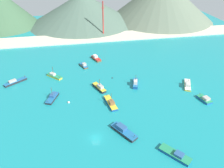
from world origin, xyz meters
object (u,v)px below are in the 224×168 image
object	(u,v)px
fishing_boat_4	(176,154)
fishing_boat_9	(99,87)
fishing_boat_3	(84,65)
fishing_boat_6	(123,131)
fishing_boat_2	(53,97)
fishing_boat_8	(135,83)
fishing_boat_1	(54,76)
buoy_1	(69,102)
fishing_boat_5	(96,58)
fishing_boat_7	(111,103)
fishing_boat_10	(15,82)
radio_tower	(103,19)
fishing_boat_11	(188,85)
buoy_0	(112,78)
fishing_boat_0	(205,99)

from	to	relation	value
fishing_boat_4	fishing_boat_9	distance (m)	46.02
fishing_boat_3	fishing_boat_6	bearing A→B (deg)	-79.45
fishing_boat_2	fishing_boat_8	bearing A→B (deg)	6.70
fishing_boat_1	fishing_boat_4	world-z (taller)	fishing_boat_1
fishing_boat_8	buoy_1	world-z (taller)	fishing_boat_8
fishing_boat_5	fishing_boat_7	size ratio (longest dim) A/B	0.81
fishing_boat_9	buoy_1	bearing A→B (deg)	-150.48
fishing_boat_1	fishing_boat_9	xyz separation A→B (m)	(21.02, -15.10, 0.18)
fishing_boat_7	fishing_boat_10	distance (m)	49.16
fishing_boat_7	radio_tower	bearing A→B (deg)	83.63
fishing_boat_5	fishing_boat_10	bearing A→B (deg)	-155.09
fishing_boat_9	radio_tower	xyz separation A→B (m)	(12.15, 68.96, 11.93)
fishing_boat_4	radio_tower	distance (m)	112.04
fishing_boat_11	buoy_0	distance (m)	36.22
fishing_boat_3	fishing_boat_10	xyz separation A→B (m)	(-33.80, -11.52, 0.03)
buoy_1	fishing_boat_9	bearing A→B (deg)	29.52
buoy_0	fishing_boat_6	bearing A→B (deg)	-94.65
fishing_boat_8	fishing_boat_3	bearing A→B (deg)	133.91
fishing_boat_11	fishing_boat_4	bearing A→B (deg)	-121.57
fishing_boat_6	radio_tower	distance (m)	99.34
buoy_0	fishing_boat_11	bearing A→B (deg)	-22.40
fishing_boat_10	fishing_boat_0	bearing A→B (deg)	-19.76
fishing_boat_1	fishing_boat_2	xyz separation A→B (m)	(0.10, -19.03, 0.01)
fishing_boat_1	fishing_boat_9	distance (m)	25.88
fishing_boat_7	buoy_0	distance (m)	21.67
fishing_boat_2	fishing_boat_10	size ratio (longest dim) A/B	0.88
fishing_boat_0	buoy_0	xyz separation A→B (m)	(-35.33, 25.68, -0.63)
fishing_boat_0	fishing_boat_1	world-z (taller)	fishing_boat_1
fishing_boat_5	buoy_0	xyz separation A→B (m)	(5.40, -23.12, -0.74)
fishing_boat_4	buoy_1	world-z (taller)	fishing_boat_4
buoy_0	buoy_1	distance (m)	27.52
buoy_0	buoy_1	bearing A→B (deg)	-142.36
fishing_boat_1	fishing_boat_3	bearing A→B (deg)	30.22
fishing_boat_3	fishing_boat_4	size ratio (longest dim) A/B	0.77
fishing_boat_8	buoy_0	size ratio (longest dim) A/B	13.46
fishing_boat_8	fishing_boat_10	xyz separation A→B (m)	(-56.52, 12.09, -0.26)
fishing_boat_10	fishing_boat_11	size ratio (longest dim) A/B	0.98
fishing_boat_5	buoy_1	size ratio (longest dim) A/B	8.90
fishing_boat_3	buoy_0	xyz separation A→B (m)	(13.08, -15.37, -0.62)
fishing_boat_1	fishing_boat_10	distance (m)	18.39
fishing_boat_1	fishing_boat_6	distance (m)	51.28
fishing_boat_0	fishing_boat_7	size ratio (longest dim) A/B	0.67
fishing_boat_0	fishing_boat_10	xyz separation A→B (m)	(-82.20, 29.54, 0.03)
buoy_0	fishing_boat_5	bearing A→B (deg)	103.15
fishing_boat_4	fishing_boat_7	size ratio (longest dim) A/B	0.91
fishing_boat_0	fishing_boat_4	world-z (taller)	fishing_boat_0
fishing_boat_1	fishing_boat_11	size ratio (longest dim) A/B	0.77
fishing_boat_3	fishing_boat_8	bearing A→B (deg)	-46.09
fishing_boat_2	fishing_boat_5	distance (m)	42.67
fishing_boat_2	buoy_0	world-z (taller)	fishing_boat_2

